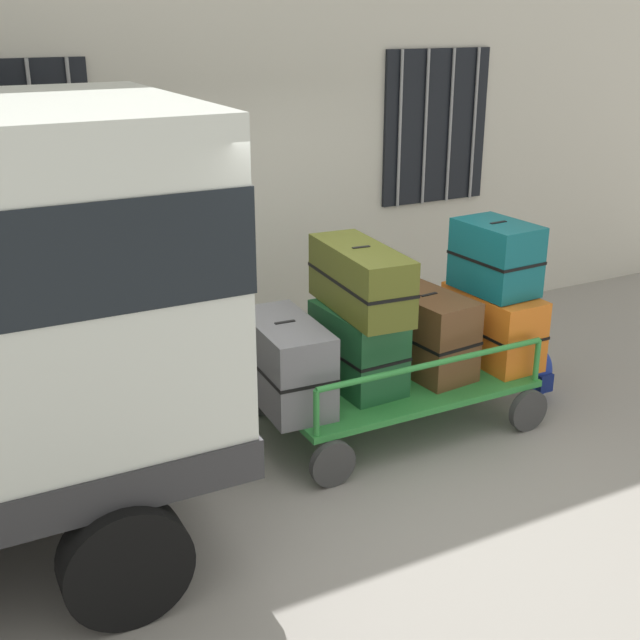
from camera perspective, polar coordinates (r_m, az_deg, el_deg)
name	(u,v)px	position (r m, az deg, el deg)	size (l,w,h in m)	color
ground_plane	(350,451)	(6.22, 2.09, -9.08)	(40.00, 40.00, 0.00)	gray
building_wall	(221,83)	(7.56, -6.86, 16.03)	(12.00, 0.38, 5.00)	beige
luggage_cart	(393,385)	(6.51, 5.09, -4.52)	(2.07, 1.26, 0.39)	#2D8438
cart_railing	(395,344)	(6.37, 5.19, -1.64)	(1.97, 1.13, 0.36)	#2D8438
suitcase_left_bottom	(286,363)	(5.96, -2.40, -2.97)	(0.50, 0.94, 0.63)	slate
suitcase_midleft_bottom	(358,348)	(6.24, 2.64, -1.92)	(0.48, 0.80, 0.62)	#194C28
suitcase_midleft_middle	(361,279)	(6.04, 2.83, 2.86)	(0.48, 1.07, 0.49)	#4C5119
suitcase_center_bottom	(427,333)	(6.53, 7.43, -0.91)	(0.52, 0.84, 0.65)	brown
suitcase_midright_bottom	(492,326)	(6.86, 11.86, -0.39)	(0.46, 0.88, 0.58)	orange
suitcase_midright_middle	(496,257)	(6.70, 12.08, 4.28)	(0.49, 0.70, 0.57)	#0F5960
backpack	(538,375)	(7.17, 14.89, -3.68)	(0.27, 0.22, 0.44)	navy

